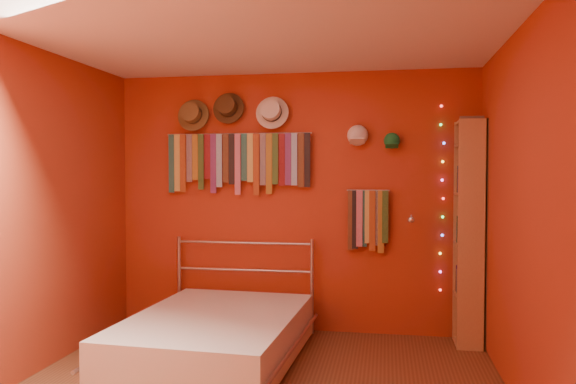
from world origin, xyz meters
The scene contains 15 objects.
back_wall centered at (0.00, 1.75, 1.25)m, with size 3.50×0.02×2.50m, color maroon.
right_wall centered at (1.75, 0.00, 1.25)m, with size 0.02×3.50×2.50m, color maroon.
left_wall centered at (-1.75, 0.00, 1.25)m, with size 0.02×3.50×2.50m, color maroon.
ceiling centered at (0.00, 0.00, 2.50)m, with size 3.50×3.50×0.02m, color white.
tie_rack centered at (-0.54, 1.68, 1.67)m, with size 1.45×0.03×0.61m.
small_tie_rack centered at (0.72, 1.68, 1.11)m, with size 0.40×0.03×0.59m.
fedora_olive centered at (-0.99, 1.65, 2.11)m, with size 0.32×0.17×0.31m.
fedora_brown centered at (-0.63, 1.65, 2.18)m, with size 0.31×0.17×0.31m.
fedora_white centered at (-0.20, 1.65, 2.12)m, with size 0.32×0.17×0.32m.
cap_white centered at (0.62, 1.70, 1.89)m, with size 0.19×0.24×0.19m.
cap_green centered at (0.94, 1.70, 1.83)m, with size 0.16×0.21×0.16m.
fairy_lights centered at (1.40, 1.71, 1.30)m, with size 0.05×0.02×1.73m.
reading_lamp centered at (1.11, 1.54, 1.12)m, with size 0.06×0.27×0.08m.
bookshelf centered at (1.66, 1.53, 1.02)m, with size 0.25×0.34×2.00m.
bed centered at (-0.47, 0.70, 0.21)m, with size 1.46×1.91×0.90m.
Camera 1 is at (0.89, -3.63, 1.54)m, focal length 35.00 mm.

